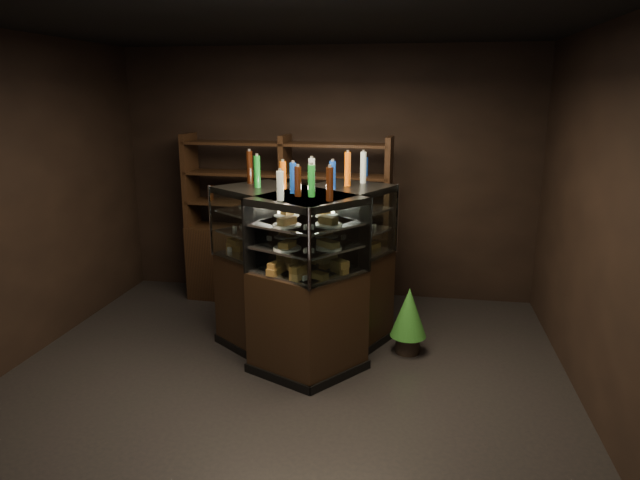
# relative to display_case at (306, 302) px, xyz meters

# --- Properties ---
(ground) EXTENTS (5.00, 5.00, 0.00)m
(ground) POSITION_rel_display_case_xyz_m (-0.10, -0.69, -0.53)
(ground) COLOR black
(ground) RESTS_ON ground
(room_shell) EXTENTS (5.02, 5.02, 3.01)m
(room_shell) POSITION_rel_display_case_xyz_m (-0.10, -0.69, 1.41)
(room_shell) COLOR black
(room_shell) RESTS_ON ground
(display_case) EXTENTS (1.81, 1.65, 1.61)m
(display_case) POSITION_rel_display_case_xyz_m (0.00, 0.00, 0.00)
(display_case) COLOR black
(display_case) RESTS_ON ground
(food_display) EXTENTS (1.32, 1.28, 0.49)m
(food_display) POSITION_rel_display_case_xyz_m (0.00, -0.00, 0.68)
(food_display) COLOR #B39040
(food_display) RESTS_ON display_case
(bottles_top) EXTENTS (1.14, 1.14, 0.30)m
(bottles_top) POSITION_rel_display_case_xyz_m (-0.00, 0.00, 1.21)
(bottles_top) COLOR #B20C0A
(bottles_top) RESTS_ON display_case
(potted_conifer) EXTENTS (0.35, 0.35, 0.75)m
(potted_conifer) POSITION_rel_display_case_xyz_m (0.96, 0.20, -0.11)
(potted_conifer) COLOR black
(potted_conifer) RESTS_ON ground
(back_shelving) EXTENTS (2.45, 0.55, 2.00)m
(back_shelving) POSITION_rel_display_case_xyz_m (-0.51, 1.36, 0.07)
(back_shelving) COLOR black
(back_shelving) RESTS_ON ground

